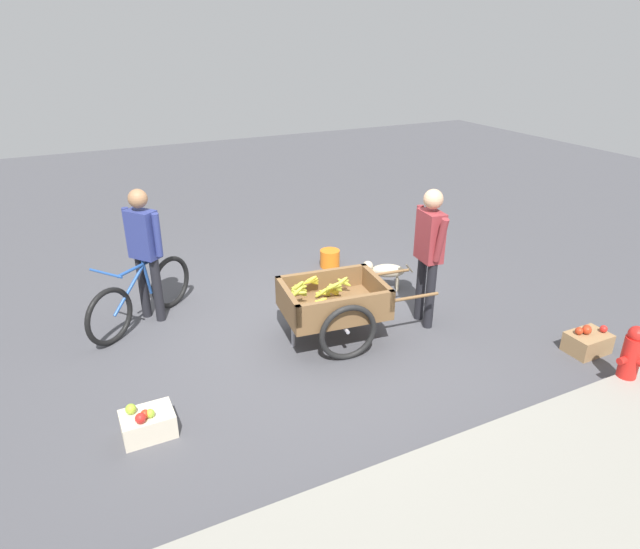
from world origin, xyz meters
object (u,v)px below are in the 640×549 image
Objects in this scene: vendor_person at (429,246)px; fire_hydrant at (631,357)px; fruit_cart at (333,304)px; plastic_bucket at (330,258)px; bicycle at (142,297)px; dog at (385,271)px; cyclist_person at (144,244)px; apple_crate at (148,423)px; mixed_fruit_crate at (587,342)px.

fire_hydrant is (-1.00, 1.93, -0.65)m from vendor_person.
fruit_cart reaches higher than plastic_bucket.
bicycle reaches higher than fruit_cart.
vendor_person is (-1.14, 0.14, 0.54)m from fruit_cart.
vendor_person is 3.38m from bicycle.
bicycle reaches higher than dog.
cyclist_person reaches higher than plastic_bucket.
cyclist_person is at bearing -39.03° from fruit_cart.
fire_hydrant is at bearing 162.64° from apple_crate.
fruit_cart is 5.98× the size of plastic_bucket.
dog is at bearing 171.42° from bicycle.
mixed_fruit_crate is (-2.35, 1.46, -0.31)m from fruit_cart.
fire_hydrant is (-3.86, 3.47, -0.63)m from cyclist_person.
fruit_cart is 2.28m from cyclist_person.
mixed_fruit_crate is at bearing 144.88° from cyclist_person.
apple_crate is (0.45, 2.12, -0.84)m from cyclist_person.
plastic_bucket is 0.66× the size of mixed_fruit_crate.
bicycle reaches higher than apple_crate.
apple_crate is at bearing 80.80° from bicycle.
vendor_person is 3.71× the size of mixed_fruit_crate.
vendor_person is 1.20× the size of bicycle.
cyclist_person is (-0.12, -0.09, 0.61)m from bicycle.
bicycle is at bearing -8.58° from dog.
vendor_person reaches higher than plastic_bucket.
dog is at bearing -145.40° from fruit_cart.
cyclist_person is at bearing -41.95° from fire_hydrant.
dog is 1.06m from plastic_bucket.
dog is 3.06m from fire_hydrant.
bicycle is 0.85× the size of cyclist_person.
bicycle is (1.84, -1.30, -0.08)m from fruit_cart.
apple_crate is at bearing 10.01° from vendor_person.
cyclist_person is 2.40× the size of fire_hydrant.
bicycle is 3.10m from dog.
dog is 2.57m from mixed_fruit_crate.
apple_crate is at bearing -17.36° from fire_hydrant.
mixed_fruit_crate is at bearing 170.74° from apple_crate.
dog is (-1.22, -0.84, -0.17)m from fruit_cart.
cyclist_person is 5.55× the size of plastic_bucket.
apple_crate is at bearing 39.87° from plastic_bucket.
mixed_fruit_crate is at bearing 146.53° from bicycle.
plastic_bucket is at bearing -140.13° from apple_crate.
fire_hydrant reaches higher than dog.
apple_crate is 4.58m from mixed_fruit_crate.
bicycle is 5.03m from mixed_fruit_crate.
mixed_fruit_crate is at bearing 132.32° from vendor_person.
vendor_person is 5.65× the size of plastic_bucket.
bicycle is at bearing -33.47° from mixed_fruit_crate.
vendor_person is 3.47m from apple_crate.
fruit_cart reaches higher than fire_hydrant.
fire_hydrant is at bearing 107.52° from dog.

